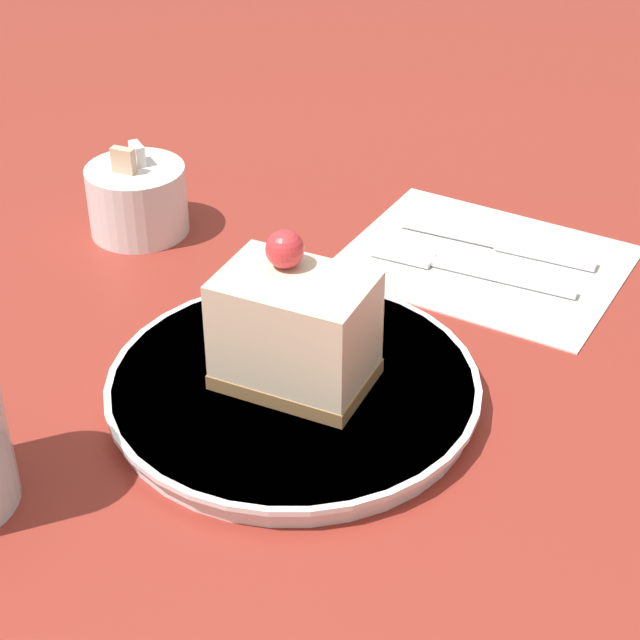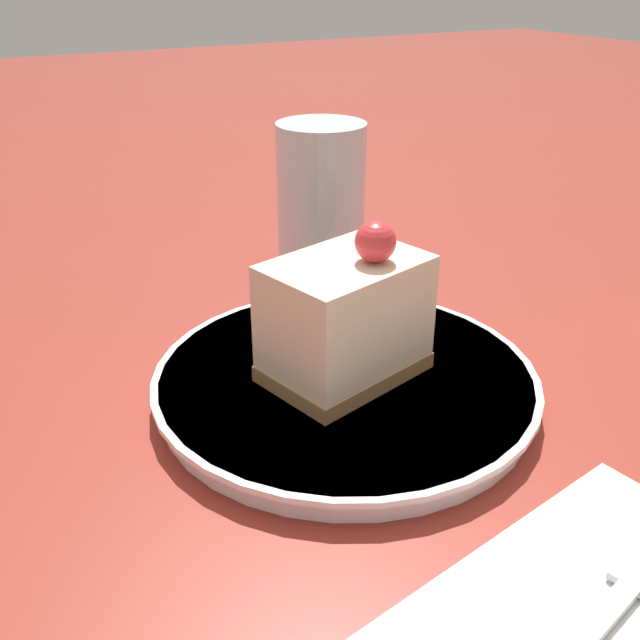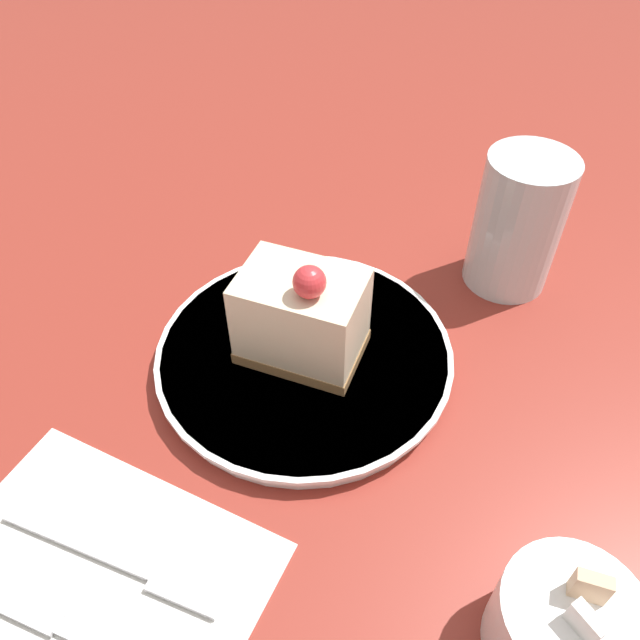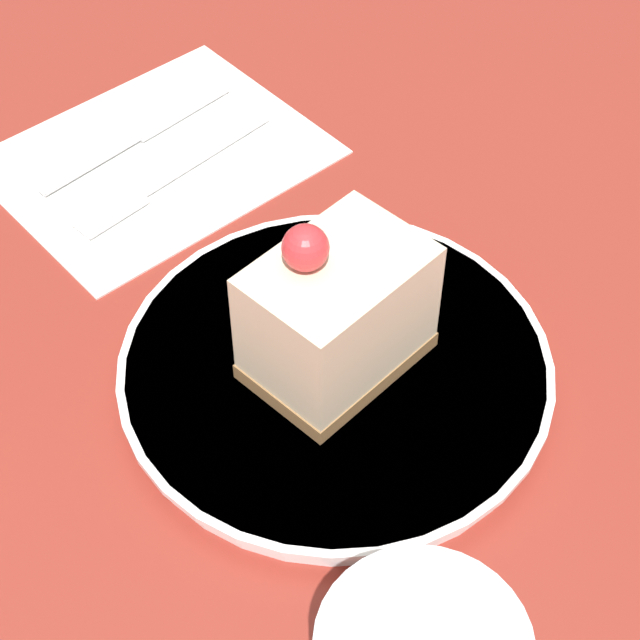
{
  "view_description": "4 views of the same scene",
  "coord_description": "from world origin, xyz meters",
  "px_view_note": "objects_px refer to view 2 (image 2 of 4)",
  "views": [
    {
      "loc": [
        -0.43,
        -0.4,
        0.46
      ],
      "look_at": [
        0.02,
        -0.03,
        0.06
      ],
      "focal_mm": 60.0,
      "sensor_mm": 36.0,
      "label": 1
    },
    {
      "loc": [
        0.35,
        -0.23,
        0.27
      ],
      "look_at": [
        -0.01,
        -0.03,
        0.05
      ],
      "focal_mm": 40.0,
      "sensor_mm": 36.0,
      "label": 2
    },
    {
      "loc": [
        0.29,
        0.19,
        0.42
      ],
      "look_at": [
        0.0,
        -0.01,
        0.06
      ],
      "focal_mm": 35.0,
      "sensor_mm": 36.0,
      "label": 3
    },
    {
      "loc": [
        -0.32,
        0.2,
        0.5
      ],
      "look_at": [
        -0.01,
        -0.0,
        0.08
      ],
      "focal_mm": 60.0,
      "sensor_mm": 36.0,
      "label": 4
    }
  ],
  "objects_px": {
    "cake_slice": "(346,318)",
    "drinking_glass": "(321,197)",
    "plate": "(345,382)",
    "fork": "(609,611)"
  },
  "relations": [
    {
      "from": "cake_slice",
      "to": "drinking_glass",
      "type": "xyz_separation_m",
      "value": [
        -0.21,
        0.1,
        0.01
      ]
    },
    {
      "from": "fork",
      "to": "drinking_glass",
      "type": "xyz_separation_m",
      "value": [
        -0.42,
        0.09,
        0.06
      ]
    },
    {
      "from": "fork",
      "to": "cake_slice",
      "type": "bearing_deg",
      "value": 169.02
    },
    {
      "from": "cake_slice",
      "to": "fork",
      "type": "height_order",
      "value": "cake_slice"
    },
    {
      "from": "cake_slice",
      "to": "drinking_glass",
      "type": "bearing_deg",
      "value": 140.86
    },
    {
      "from": "fork",
      "to": "drinking_glass",
      "type": "relative_size",
      "value": 1.27
    },
    {
      "from": "plate",
      "to": "drinking_glass",
      "type": "bearing_deg",
      "value": 155.08
    },
    {
      "from": "plate",
      "to": "cake_slice",
      "type": "xyz_separation_m",
      "value": [
        0.0,
        -0.0,
        0.05
      ]
    },
    {
      "from": "cake_slice",
      "to": "fork",
      "type": "distance_m",
      "value": 0.22
    },
    {
      "from": "plate",
      "to": "cake_slice",
      "type": "relative_size",
      "value": 2.24
    }
  ]
}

